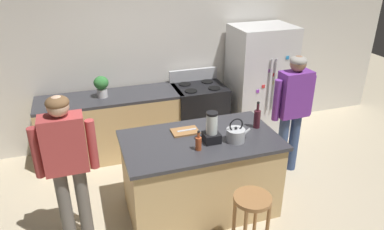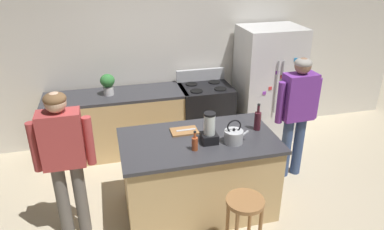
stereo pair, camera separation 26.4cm
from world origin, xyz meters
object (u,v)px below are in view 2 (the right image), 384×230
Objects in this scene: person_by_sink_right at (297,108)px; cutting_board at (184,131)px; person_by_island_left at (64,153)px; blender_appliance at (209,130)px; bar_stool at (244,214)px; kitchen_island at (198,174)px; tea_kettle at (234,136)px; chef_knife at (186,130)px; potted_plant at (108,83)px; refrigerator at (267,84)px; bottle_cooking_sauce at (195,143)px; stove_range at (205,114)px; bottle_wine at (258,120)px.

person_by_sink_right reaches higher than cutting_board.
person_by_island_left is at bearing -170.85° from person_by_sink_right.
blender_appliance is at bearing -159.74° from person_by_sink_right.
bar_stool is at bearing -80.08° from blender_appliance.
tea_kettle reaches higher than kitchen_island.
chef_knife is at bearing 115.90° from kitchen_island.
tea_kettle is (1.23, -1.71, -0.09)m from potted_plant.
bottle_cooking_sauce is at bearing -133.14° from refrigerator.
blender_appliance is at bearing 99.92° from bar_stool.
refrigerator reaches higher than chef_knife.
bar_stool is 0.82m from tea_kettle.
person_by_island_left reaches higher than bottle_cooking_sauce.
cutting_board is (-0.63, -1.33, 0.46)m from stove_range.
refrigerator is 2.48× the size of bar_stool.
person_by_island_left reaches higher than bottle_wine.
potted_plant is at bearing 114.10° from bottle_cooking_sauce.
bottle_cooking_sauce is 0.41m from chef_knife.
person_by_sink_right is at bearing 5.97° from chef_knife.
blender_appliance is at bearing -166.17° from bottle_wine.
chef_knife is at bearing -114.82° from stove_range.
bar_stool is (-0.30, -2.36, 0.07)m from stove_range.
person_by_island_left is at bearing 178.69° from blender_appliance.
potted_plant reaches higher than bar_stool.
bottle_cooking_sauce is 0.72× the size of cutting_board.
kitchen_island is 7.73× the size of chef_knife.
potted_plant is (-2.27, 1.17, 0.12)m from person_by_sink_right.
tea_kettle is at bearing -96.10° from stove_range.
refrigerator is 1.13m from person_by_sink_right.
kitchen_island reaches higher than bar_stool.
chef_knife reaches higher than cutting_board.
refrigerator reaches higher than blender_appliance.
chef_knife is at bearing 89.38° from bottle_cooking_sauce.
bottle_cooking_sauce reaches higher than stove_range.
tea_kettle is 1.25× the size of chef_knife.
blender_appliance is 1.24× the size of tea_kettle.
refrigerator is at bearing 54.94° from tea_kettle.
bar_stool is at bearing -100.06° from tea_kettle.
bottle_cooking_sauce is at bearing -87.83° from cutting_board.
potted_plant is 1.39× the size of bottle_cooking_sauce.
person_by_sink_right is at bearing 46.30° from bar_stool.
bottle_wine is at bearing 13.83° from blender_appliance.
person_by_island_left is (-1.90, -1.59, 0.51)m from stove_range.
blender_appliance is at bearing -131.61° from refrigerator.
chef_knife is (-0.80, 0.14, -0.09)m from bottle_wine.
bottle_wine is 1.15× the size of tea_kettle.
bar_stool is at bearing -65.14° from potted_plant.
kitchen_island is 0.97× the size of refrigerator.
kitchen_island is 1.53m from person_by_sink_right.
person_by_sink_right is at bearing 21.87° from bottle_cooking_sauce.
refrigerator is at bearing 46.86° from bottle_cooking_sauce.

